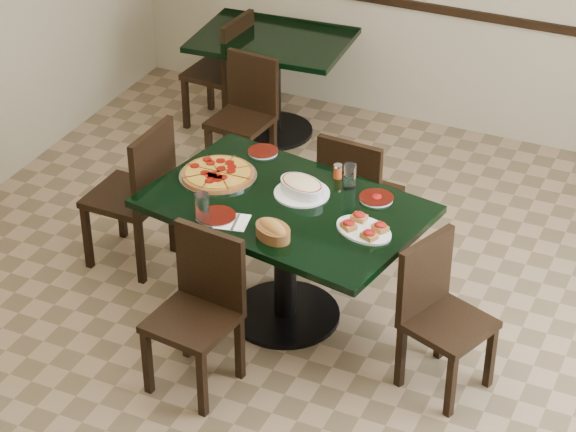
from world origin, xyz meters
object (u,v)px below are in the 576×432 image
at_px(chair_near, 200,303).
at_px(chair_left, 139,189).
at_px(back_table, 273,67).
at_px(bread_basket, 273,230).
at_px(bruschetta_platter, 364,227).
at_px(main_table, 285,232).
at_px(back_chair_near, 246,109).
at_px(chair_right, 438,308).
at_px(lasagna_casserole, 302,187).
at_px(chair_far, 356,192).
at_px(pepperoni_pizza, 218,174).
at_px(back_chair_left, 226,66).

height_order(chair_near, chair_left, chair_left).
height_order(back_table, bread_basket, bread_basket).
bearing_deg(chair_left, bruschetta_platter, 82.77).
relative_size(main_table, back_chair_near, 1.95).
distance_m(chair_right, lasagna_casserole, 0.99).
bearing_deg(main_table, back_chair_near, 133.54).
bearing_deg(back_chair_near, chair_left, -87.12).
height_order(main_table, bruschetta_platter, bruschetta_platter).
distance_m(chair_near, chair_right, 1.20).
height_order(back_chair_near, lasagna_casserole, lasagna_casserole).
relative_size(main_table, bread_basket, 6.11).
bearing_deg(bread_basket, back_chair_near, 147.33).
xyz_separation_m(chair_far, pepperoni_pizza, (-0.59, -0.59, 0.29)).
relative_size(back_chair_near, back_chair_left, 0.94).
relative_size(chair_far, chair_right, 1.03).
xyz_separation_m(chair_left, back_chair_near, (0.05, 1.30, -0.07)).
height_order(main_table, back_chair_near, back_chair_near).
bearing_deg(pepperoni_pizza, bruschetta_platter, -10.88).
xyz_separation_m(main_table, chair_far, (0.14, 0.69, -0.09)).
bearing_deg(chair_near, back_chair_near, 116.96).
distance_m(chair_far, chair_right, 1.16).
height_order(chair_left, bread_basket, chair_left).
bearing_deg(main_table, back_table, 127.09).
bearing_deg(chair_right, chair_far, 63.30).
distance_m(back_table, chair_left, 1.83).
bearing_deg(pepperoni_pizza, back_chair_left, 116.28).
bearing_deg(back_chair_near, bruschetta_platter, -41.71).
bearing_deg(chair_far, chair_right, 136.36).
bearing_deg(pepperoni_pizza, back_chair_near, 110.47).
bearing_deg(chair_near, chair_left, 143.09).
relative_size(bread_basket, bruschetta_platter, 0.68).
bearing_deg(chair_right, chair_near, 134.35).
relative_size(back_table, back_chair_near, 1.37).
bearing_deg(chair_far, lasagna_casserole, 84.39).
bearing_deg(back_table, lasagna_casserole, -64.30).
height_order(chair_right, bread_basket, bread_basket).
height_order(chair_far, chair_near, chair_near).
distance_m(chair_far, chair_left, 1.27).
bearing_deg(bread_basket, chair_near, -101.46).
relative_size(chair_right, back_chair_near, 1.02).
xyz_separation_m(main_table, back_chair_left, (-1.36, 1.93, -0.09)).
height_order(back_table, back_chair_left, back_chair_left).
bearing_deg(chair_far, main_table, 82.64).
distance_m(chair_far, back_chair_near, 1.32).
distance_m(main_table, chair_near, 0.67).
height_order(chair_far, chair_right, chair_far).
xyz_separation_m(chair_near, lasagna_casserole, (0.22, 0.77, 0.32)).
bearing_deg(lasagna_casserole, chair_left, -160.27).
distance_m(main_table, back_chair_near, 1.73).
bearing_deg(pepperoni_pizza, chair_right, -10.78).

